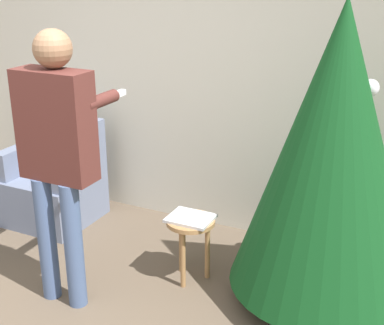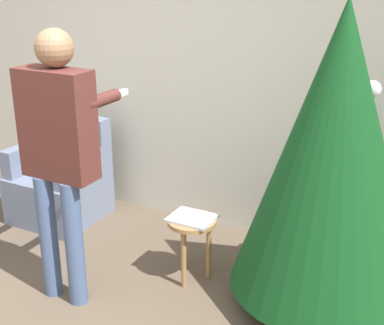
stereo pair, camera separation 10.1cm
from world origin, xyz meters
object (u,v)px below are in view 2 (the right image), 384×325
(christmas_tree, at_px, (334,153))
(side_stool, at_px, (192,231))
(armchair, at_px, (62,182))
(person_standing, at_px, (59,143))

(christmas_tree, relative_size, side_stool, 4.22)
(armchair, xyz_separation_m, side_stool, (1.48, -0.37, 0.05))
(christmas_tree, bearing_deg, person_standing, -156.29)
(person_standing, relative_size, side_stool, 3.80)
(christmas_tree, distance_m, armchair, 2.49)
(armchair, distance_m, person_standing, 1.45)
(christmas_tree, bearing_deg, side_stool, -171.58)
(christmas_tree, bearing_deg, armchair, 174.33)
(armchair, bearing_deg, person_standing, -47.24)
(armchair, bearing_deg, christmas_tree, -5.67)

